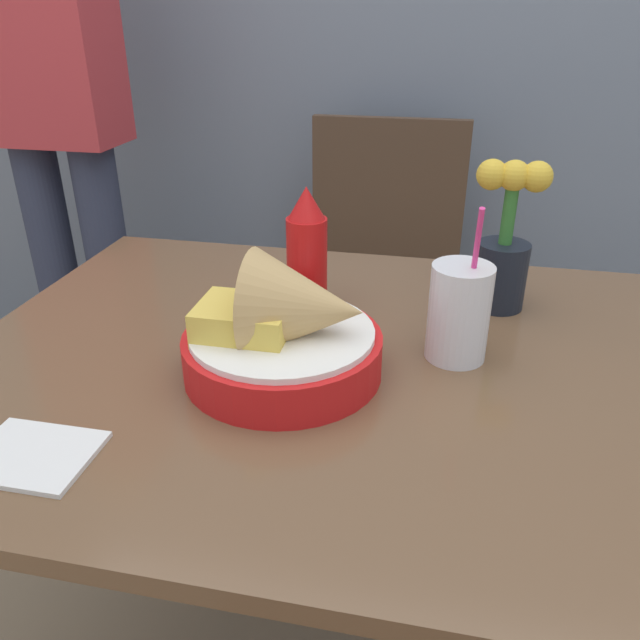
# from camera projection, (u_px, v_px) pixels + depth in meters

# --- Properties ---
(dining_table) EXTENTS (1.07, 0.78, 0.72)m
(dining_table) POSITION_uv_depth(u_px,v_px,m) (350.00, 422.00, 0.88)
(dining_table) COLOR brown
(dining_table) RESTS_ON ground_plane
(chair_far_window) EXTENTS (0.40, 0.40, 0.90)m
(chair_far_window) POSITION_uv_depth(u_px,v_px,m) (381.00, 269.00, 1.65)
(chair_far_window) COLOR #473323
(chair_far_window) RESTS_ON ground_plane
(food_basket) EXTENTS (0.25, 0.25, 0.16)m
(food_basket) POSITION_uv_depth(u_px,v_px,m) (289.00, 333.00, 0.77)
(food_basket) COLOR red
(food_basket) RESTS_ON dining_table
(ketchup_bottle) EXTENTS (0.06, 0.06, 0.19)m
(ketchup_bottle) POSITION_uv_depth(u_px,v_px,m) (307.00, 252.00, 0.93)
(ketchup_bottle) COLOR red
(ketchup_bottle) RESTS_ON dining_table
(drink_cup) EXTENTS (0.08, 0.08, 0.21)m
(drink_cup) POSITION_uv_depth(u_px,v_px,m) (459.00, 315.00, 0.81)
(drink_cup) COLOR silver
(drink_cup) RESTS_ON dining_table
(flower_vase) EXTENTS (0.11, 0.08, 0.23)m
(flower_vase) POSITION_uv_depth(u_px,v_px,m) (504.00, 247.00, 0.93)
(flower_vase) COLOR black
(flower_vase) RESTS_ON dining_table
(napkin) EXTENTS (0.13, 0.10, 0.01)m
(napkin) POSITION_uv_depth(u_px,v_px,m) (33.00, 455.00, 0.65)
(napkin) COLOR white
(napkin) RESTS_ON dining_table
(person_standing) EXTENTS (0.32, 0.19, 1.74)m
(person_standing) POSITION_uv_depth(u_px,v_px,m) (46.00, 69.00, 1.45)
(person_standing) COLOR #2D3347
(person_standing) RESTS_ON ground_plane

